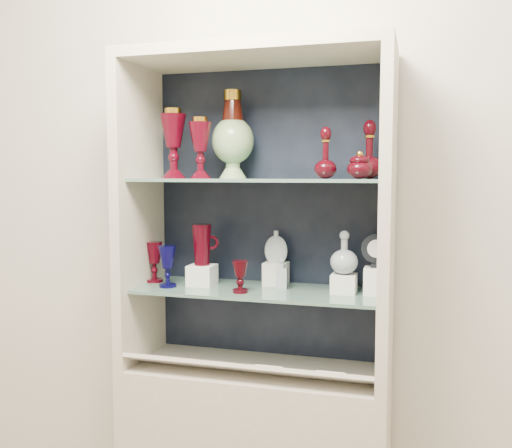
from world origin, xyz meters
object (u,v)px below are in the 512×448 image
(pedestal_lamp_right, at_px, (200,148))
(ruby_pitcher, at_px, (202,245))
(ruby_goblet_small, at_px, (240,277))
(ruby_decanter_b, at_px, (369,148))
(lidded_bowl, at_px, (360,165))
(clear_square_bottle, at_px, (282,273))
(cameo_medallion, at_px, (376,250))
(cobalt_goblet, at_px, (168,266))
(ruby_goblet_tall, at_px, (154,262))
(clear_round_decanter, at_px, (344,254))
(enamel_urn, at_px, (233,135))
(ruby_decanter_a, at_px, (326,150))
(flat_flask, at_px, (276,246))
(pedestal_lamp_left, at_px, (173,144))

(pedestal_lamp_right, xyz_separation_m, ruby_pitcher, (-0.01, 0.03, -0.38))
(ruby_goblet_small, distance_m, ruby_pitcher, 0.23)
(ruby_decanter_b, bearing_deg, lidded_bowl, -99.57)
(pedestal_lamp_right, relative_size, ruby_decanter_b, 1.03)
(clear_square_bottle, bearing_deg, cameo_medallion, -1.63)
(pedestal_lamp_right, height_order, cobalt_goblet, pedestal_lamp_right)
(ruby_goblet_tall, bearing_deg, ruby_decanter_b, 2.59)
(cobalt_goblet, xyz_separation_m, clear_round_decanter, (0.67, 0.08, 0.07))
(enamel_urn, bearing_deg, ruby_goblet_tall, -171.93)
(pedestal_lamp_right, relative_size, clear_round_decanter, 1.51)
(ruby_decanter_a, relative_size, ruby_goblet_tall, 1.24)
(ruby_decanter_b, height_order, lidded_bowl, ruby_decanter_b)
(pedestal_lamp_right, distance_m, lidded_bowl, 0.61)
(lidded_bowl, bearing_deg, ruby_decanter_b, 80.43)
(ruby_decanter_b, height_order, ruby_goblet_small, ruby_decanter_b)
(ruby_goblet_tall, bearing_deg, ruby_decanter_a, -5.87)
(cobalt_goblet, relative_size, flat_flask, 1.24)
(pedestal_lamp_left, bearing_deg, clear_square_bottle, 2.13)
(pedestal_lamp_right, bearing_deg, ruby_decanter_b, 6.72)
(pedestal_lamp_left, relative_size, ruby_pitcher, 1.68)
(lidded_bowl, distance_m, ruby_pitcher, 0.69)
(ruby_goblet_small, bearing_deg, ruby_goblet_tall, 165.41)
(pedestal_lamp_left, xyz_separation_m, enamel_urn, (0.23, 0.06, 0.03))
(cobalt_goblet, xyz_separation_m, cameo_medallion, (0.78, 0.08, 0.08))
(ruby_pitcher, bearing_deg, ruby_goblet_tall, 158.79)
(clear_round_decanter, relative_size, cameo_medallion, 1.20)
(flat_flask, bearing_deg, clear_round_decanter, -16.76)
(flat_flask, bearing_deg, ruby_decanter_a, -35.27)
(ruby_decanter_a, height_order, flat_flask, ruby_decanter_a)
(ruby_pitcher, distance_m, flat_flask, 0.29)
(ruby_goblet_tall, bearing_deg, pedestal_lamp_left, -6.33)
(clear_round_decanter, bearing_deg, ruby_goblet_small, -164.82)
(ruby_pitcher, bearing_deg, clear_round_decanter, -17.71)
(cobalt_goblet, xyz_separation_m, ruby_goblet_tall, (-0.10, 0.08, 0.00))
(pedestal_lamp_left, height_order, enamel_urn, enamel_urn)
(pedestal_lamp_left, relative_size, cobalt_goblet, 1.69)
(pedestal_lamp_right, bearing_deg, enamel_urn, 38.16)
(lidded_bowl, relative_size, flat_flask, 0.76)
(pedestal_lamp_right, bearing_deg, ruby_goblet_small, -20.64)
(enamel_urn, height_order, cobalt_goblet, enamel_urn)
(ruby_goblet_tall, relative_size, clear_round_decanter, 1.07)
(ruby_decanter_b, bearing_deg, ruby_pitcher, -175.62)
(enamel_urn, bearing_deg, ruby_decanter_a, -17.13)
(cameo_medallion, bearing_deg, ruby_pitcher, 167.62)
(ruby_goblet_tall, distance_m, clear_square_bottle, 0.53)
(pedestal_lamp_left, height_order, cobalt_goblet, pedestal_lamp_left)
(pedestal_lamp_left, xyz_separation_m, lidded_bowl, (0.73, -0.08, -0.09))
(ruby_goblet_tall, xyz_separation_m, clear_square_bottle, (0.53, 0.01, -0.02))
(lidded_bowl, xyz_separation_m, ruby_goblet_small, (-0.43, -0.01, -0.41))
(clear_square_bottle, distance_m, flat_flask, 0.12)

